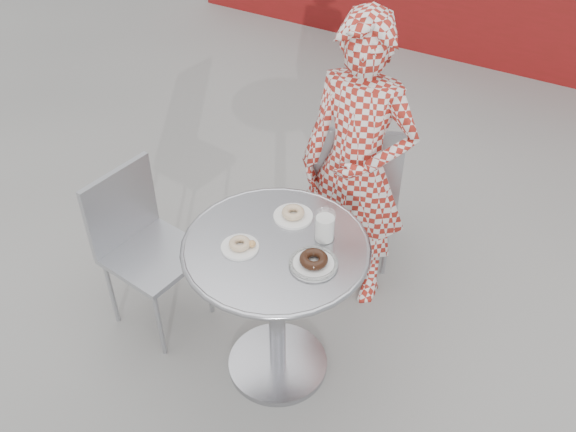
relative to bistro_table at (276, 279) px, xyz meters
The scene contains 9 objects.
ground 0.61m from the bistro_table, 52.52° to the left, with size 60.00×60.00×0.00m, color #9C9A94.
bistro_table is the anchor object (origin of this frame).
chair_far 1.00m from the bistro_table, 93.41° to the left, with size 0.59×0.59×0.95m.
chair_left 0.77m from the bistro_table, behind, with size 0.46×0.46×0.86m.
seated_person 0.71m from the bistro_table, 85.78° to the left, with size 0.57×0.37×1.56m, color maroon.
plate_far 0.29m from the bistro_table, 97.96° to the left, with size 0.17×0.17×0.04m.
plate_near 0.26m from the bistro_table, 143.40° to the right, with size 0.16×0.16×0.04m.
plate_checker 0.29m from the bistro_table, ahead, with size 0.20×0.20×0.05m.
milk_cup 0.33m from the bistro_table, 41.60° to the left, with size 0.09×0.09×0.14m.
Camera 1 is at (0.99, -1.70, 2.59)m, focal length 40.00 mm.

